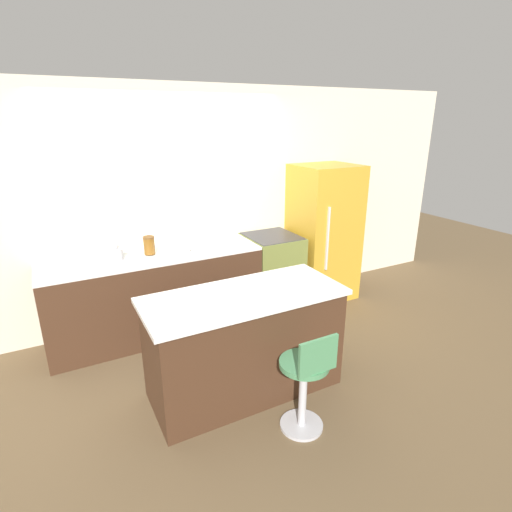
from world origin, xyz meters
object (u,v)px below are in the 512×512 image
Objects in this scene: kettle at (114,252)px; refrigerator at (323,233)px; stool_chair at (305,382)px; mixing_bowl at (180,245)px; oven_range at (272,272)px.

refrigerator is at bearing -0.81° from kettle.
refrigerator is at bearing 50.51° from stool_chair.
mixing_bowl is at bearing 0.00° from kettle.
oven_range is at bearing -0.85° from mixing_bowl.
refrigerator is 2.01× the size of stool_chair.
oven_range is 1.24m from mixing_bowl.
kettle is (-1.80, 0.02, 0.53)m from oven_range.
oven_range is 5.06× the size of kettle.
refrigerator reaches higher than kettle.
kettle is at bearing 180.00° from mixing_bowl.
stool_chair is (-0.84, -1.94, -0.04)m from oven_range.
oven_range is 0.84m from refrigerator.
mixing_bowl is (-1.13, 0.02, 0.50)m from oven_range.
stool_chair is 3.46× the size of mixing_bowl.
mixing_bowl is (-0.29, 1.96, 0.54)m from stool_chair.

